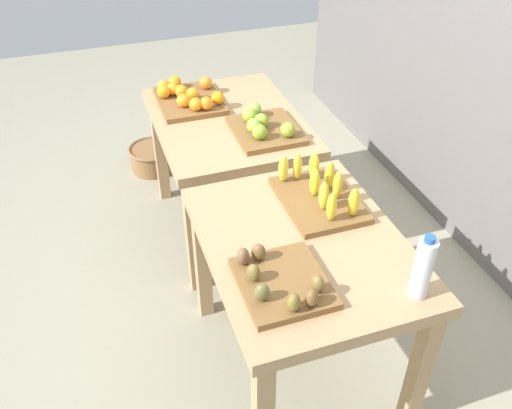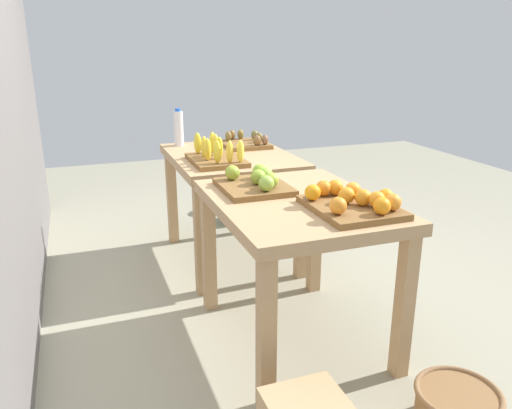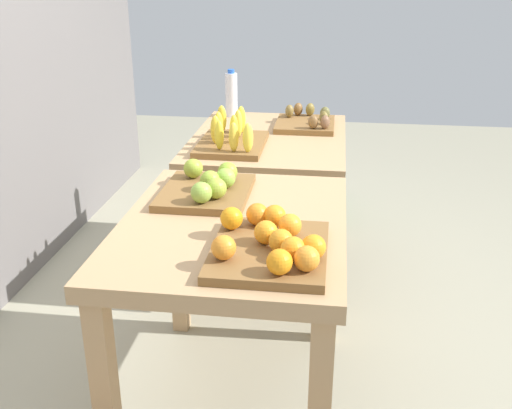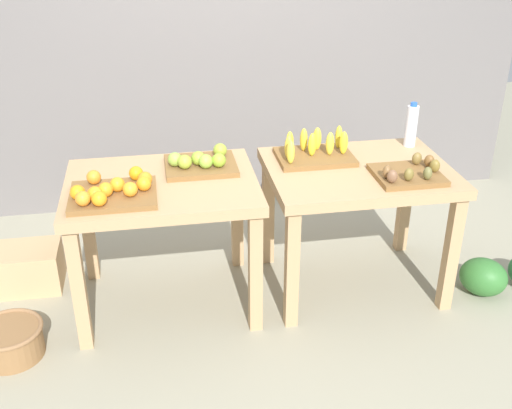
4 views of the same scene
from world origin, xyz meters
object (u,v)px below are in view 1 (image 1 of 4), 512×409
object	(u,v)px
display_table_left	(228,136)
display_table_right	(303,261)
orange_bin	(188,97)
banana_crate	(319,193)
water_bottle	(423,268)
cardboard_produce_box	(237,138)
kiwi_bin	(281,282)
wicker_basket	(153,157)
apple_bin	(264,127)

from	to	relation	value
display_table_left	display_table_right	distance (m)	1.12
orange_bin	banana_crate	bearing A→B (deg)	16.00
water_bottle	cardboard_produce_box	distance (m)	2.50
cardboard_produce_box	water_bottle	bearing A→B (deg)	-0.70
banana_crate	cardboard_produce_box	xyz separation A→B (m)	(-1.74, 0.14, -0.70)
banana_crate	orange_bin	bearing A→B (deg)	-164.00
cardboard_produce_box	kiwi_bin	bearing A→B (deg)	-12.59
display_table_left	kiwi_bin	size ratio (longest dim) A/B	2.87
orange_bin	wicker_basket	xyz separation A→B (m)	(-0.59, -0.18, -0.73)
banana_crate	kiwi_bin	distance (m)	0.57
banana_crate	apple_bin	bearing A→B (deg)	-177.67
banana_crate	cardboard_produce_box	size ratio (longest dim) A/B	1.10
banana_crate	display_table_right	bearing A→B (deg)	-35.83
display_table_left	water_bottle	xyz separation A→B (m)	(1.53, 0.27, 0.25)
display_table_left	apple_bin	xyz separation A→B (m)	(0.23, 0.14, 0.15)
orange_bin	water_bottle	bearing A→B (deg)	13.78
banana_crate	wicker_basket	distance (m)	1.95
water_bottle	wicker_basket	bearing A→B (deg)	-165.32
kiwi_bin	display_table_right	bearing A→B (deg)	139.57
display_table_right	orange_bin	xyz separation A→B (m)	(-1.37, -0.17, 0.16)
cardboard_produce_box	wicker_basket	bearing A→B (deg)	-89.84
kiwi_bin	cardboard_produce_box	bearing A→B (deg)	167.41
display_table_right	kiwi_bin	distance (m)	0.32
water_bottle	orange_bin	bearing A→B (deg)	-166.22
water_bottle	display_table_right	bearing A→B (deg)	-146.60
apple_bin	banana_crate	size ratio (longest dim) A/B	0.91
orange_bin	banana_crate	xyz separation A→B (m)	(1.14, 0.33, 0.01)
display_table_left	wicker_basket	distance (m)	1.07
orange_bin	kiwi_bin	xyz separation A→B (m)	(1.59, -0.02, -0.01)
display_table_left	kiwi_bin	bearing A→B (deg)	-7.96
display_table_left	display_table_right	bearing A→B (deg)	0.00
apple_bin	water_bottle	bearing A→B (deg)	5.94
orange_bin	cardboard_produce_box	bearing A→B (deg)	141.90
kiwi_bin	cardboard_produce_box	size ratio (longest dim) A/B	0.91
display_table_right	kiwi_bin	size ratio (longest dim) A/B	2.87
display_table_left	orange_bin	bearing A→B (deg)	-146.35
apple_bin	kiwi_bin	bearing A→B (deg)	-16.20
apple_bin	cardboard_produce_box	world-z (taller)	apple_bin
display_table_right	cardboard_produce_box	world-z (taller)	display_table_right
apple_bin	wicker_basket	size ratio (longest dim) A/B	1.14
display_table_left	apple_bin	bearing A→B (deg)	30.59
apple_bin	wicker_basket	distance (m)	1.38
wicker_basket	apple_bin	bearing A→B (deg)	24.42
display_table_right	orange_bin	bearing A→B (deg)	-173.11
orange_bin	water_bottle	size ratio (longest dim) A/B	1.60
display_table_left	cardboard_produce_box	world-z (taller)	display_table_left
display_table_left	apple_bin	size ratio (longest dim) A/B	2.60
apple_bin	water_bottle	distance (m)	1.31
banana_crate	cardboard_produce_box	world-z (taller)	banana_crate
apple_bin	water_bottle	size ratio (longest dim) A/B	1.45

